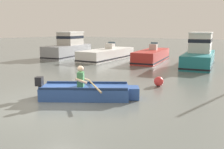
{
  "coord_description": "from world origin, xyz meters",
  "views": [
    {
      "loc": [
        6.01,
        -5.64,
        2.46
      ],
      "look_at": [
        0.19,
        2.95,
        0.55
      ],
      "focal_mm": 39.54,
      "sensor_mm": 36.0,
      "label": 1
    }
  ],
  "objects_px": {
    "moored_boat_grey": "(69,48)",
    "moored_boat_white": "(107,54)",
    "rowboat_with_person": "(87,91)",
    "moored_boat_teal": "(200,53)",
    "mooring_buoy": "(159,81)",
    "moored_boat_red": "(152,56)"
  },
  "relations": [
    {
      "from": "moored_boat_grey",
      "to": "moored_boat_white",
      "type": "height_order",
      "value": "moored_boat_grey"
    },
    {
      "from": "rowboat_with_person",
      "to": "moored_boat_white",
      "type": "relative_size",
      "value": 0.53
    },
    {
      "from": "moored_boat_white",
      "to": "moored_boat_grey",
      "type": "bearing_deg",
      "value": -169.81
    },
    {
      "from": "moored_boat_white",
      "to": "moored_boat_teal",
      "type": "relative_size",
      "value": 1.04
    },
    {
      "from": "moored_boat_grey",
      "to": "moored_boat_red",
      "type": "distance_m",
      "value": 7.62
    },
    {
      "from": "moored_boat_grey",
      "to": "moored_boat_red",
      "type": "xyz_separation_m",
      "value": [
        7.48,
        1.38,
        -0.43
      ]
    },
    {
      "from": "moored_boat_red",
      "to": "moored_boat_white",
      "type": "bearing_deg",
      "value": -169.27
    },
    {
      "from": "rowboat_with_person",
      "to": "moored_boat_grey",
      "type": "height_order",
      "value": "moored_boat_grey"
    },
    {
      "from": "moored_boat_teal",
      "to": "mooring_buoy",
      "type": "relative_size",
      "value": 14.67
    },
    {
      "from": "mooring_buoy",
      "to": "moored_boat_grey",
      "type": "bearing_deg",
      "value": 151.32
    },
    {
      "from": "moored_boat_grey",
      "to": "moored_boat_teal",
      "type": "height_order",
      "value": "moored_boat_teal"
    },
    {
      "from": "rowboat_with_person",
      "to": "moored_boat_grey",
      "type": "relative_size",
      "value": 0.59
    },
    {
      "from": "moored_boat_grey",
      "to": "mooring_buoy",
      "type": "xyz_separation_m",
      "value": [
        11.38,
        -6.23,
        -0.63
      ]
    },
    {
      "from": "moored_boat_white",
      "to": "moored_boat_teal",
      "type": "height_order",
      "value": "moored_boat_teal"
    },
    {
      "from": "moored_boat_white",
      "to": "moored_boat_red",
      "type": "relative_size",
      "value": 1.11
    },
    {
      "from": "moored_boat_white",
      "to": "mooring_buoy",
      "type": "bearing_deg",
      "value": -42.17
    },
    {
      "from": "moored_boat_grey",
      "to": "moored_boat_teal",
      "type": "xyz_separation_m",
      "value": [
        11.1,
        1.29,
        -0.01
      ]
    },
    {
      "from": "rowboat_with_person",
      "to": "mooring_buoy",
      "type": "height_order",
      "value": "rowboat_with_person"
    },
    {
      "from": "rowboat_with_person",
      "to": "moored_boat_white",
      "type": "distance_m",
      "value": 11.95
    },
    {
      "from": "moored_boat_white",
      "to": "moored_boat_red",
      "type": "distance_m",
      "value": 3.79
    },
    {
      "from": "moored_boat_red",
      "to": "mooring_buoy",
      "type": "height_order",
      "value": "moored_boat_red"
    },
    {
      "from": "moored_boat_grey",
      "to": "moored_boat_teal",
      "type": "distance_m",
      "value": 11.18
    }
  ]
}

